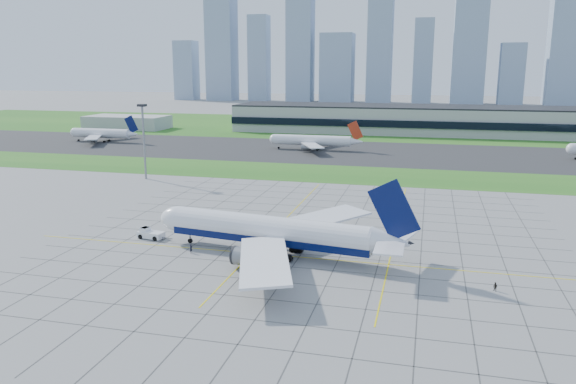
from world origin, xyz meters
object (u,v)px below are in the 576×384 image
at_px(pushback_tug, 150,234).
at_px(distant_jet_0, 103,133).
at_px(airliner, 272,231).
at_px(crew_near, 191,249).
at_px(crew_far, 495,287).
at_px(light_mast, 143,132).
at_px(distant_jet_1, 313,140).

relative_size(pushback_tug, distant_jet_0, 0.20).
bearing_deg(airliner, crew_near, -159.76).
bearing_deg(crew_near, airliner, -63.51).
bearing_deg(crew_far, light_mast, -172.89).
bearing_deg(airliner, distant_jet_0, 139.76).
bearing_deg(crew_far, pushback_tug, -147.91).
xyz_separation_m(crew_near, distant_jet_1, (-5.55, 152.07, 3.54)).
xyz_separation_m(pushback_tug, distant_jet_1, (7.67, 144.74, 3.42)).
height_order(light_mast, pushback_tug, light_mast).
bearing_deg(distant_jet_1, distant_jet_0, 179.17).
bearing_deg(crew_near, crew_far, -81.38).
xyz_separation_m(airliner, distant_jet_1, (-21.98, 148.57, -0.38)).
height_order(airliner, distant_jet_0, airliner).
distance_m(pushback_tug, crew_near, 15.12).
bearing_deg(crew_near, distant_jet_0, 51.68).
height_order(crew_near, distant_jet_1, distant_jet_1).
bearing_deg(crew_far, distant_jet_0, -179.68).
bearing_deg(distant_jet_0, crew_near, -52.79).
bearing_deg(light_mast, distant_jet_0, 129.53).
bearing_deg(distant_jet_0, light_mast, -50.47).
xyz_separation_m(crew_far, distant_jet_1, (-64.68, 158.13, 3.68)).
distance_m(light_mast, crew_far, 132.00).
bearing_deg(crew_near, light_mast, 48.70).
distance_m(airliner, distant_jet_0, 200.70).
xyz_separation_m(airliner, crew_near, (-16.43, -3.50, -3.91)).
height_order(crew_near, distant_jet_0, distant_jet_0).
relative_size(pushback_tug, distant_jet_1, 0.20).
height_order(pushback_tug, distant_jet_1, distant_jet_1).
xyz_separation_m(light_mast, airliner, (64.07, -66.51, -11.32)).
bearing_deg(pushback_tug, distant_jet_1, 95.17).
bearing_deg(light_mast, distant_jet_1, 62.84).
bearing_deg(crew_far, distant_jet_1, 154.82).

